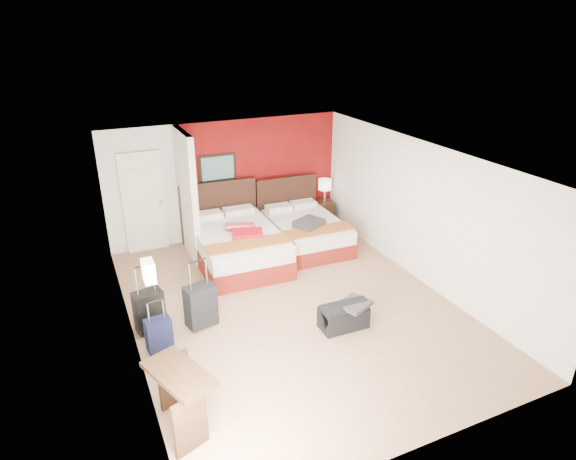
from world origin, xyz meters
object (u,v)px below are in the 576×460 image
suitcase_black (149,313)px  duffel_bag (343,317)px  bed_left (238,247)px  bed_right (306,233)px  suitcase_charcoal (201,307)px  suitcase_navy (159,336)px  table_lamp (325,191)px  red_suitcase_open (244,230)px  nightstand (324,213)px  desk (182,399)px

suitcase_black → duffel_bag: 2.94m
bed_left → bed_right: 1.55m
suitcase_black → suitcase_charcoal: (0.74, -0.19, 0.01)m
bed_right → suitcase_navy: bed_right is taller
suitcase_black → table_lamp: bearing=20.4°
bed_left → red_suitcase_open: bearing=-43.2°
bed_right → red_suitcase_open: (-1.45, -0.23, 0.42)m
bed_right → table_lamp: (0.91, 0.91, 0.52)m
nightstand → suitcase_black: suitcase_black is taller
table_lamp → duffel_bag: table_lamp is taller
suitcase_black → suitcase_charcoal: suitcase_charcoal is taller
desk → suitcase_navy: bearing=68.6°
nightstand → suitcase_black: bearing=-142.5°
table_lamp → duffel_bag: size_ratio=0.72×
suitcase_black → duffel_bag: (2.71, -1.13, -0.14)m
suitcase_charcoal → desk: (-0.74, -1.89, 0.05)m
bed_right → desk: bearing=-130.8°
bed_left → bed_right: bearing=6.5°
bed_left → red_suitcase_open: 0.40m
nightstand → duffel_bag: size_ratio=0.76×
table_lamp → suitcase_charcoal: bearing=-142.1°
red_suitcase_open → nightstand: red_suitcase_open is taller
nightstand → bed_left: bearing=-150.6°
desk → table_lamp: bearing=26.7°
suitcase_charcoal → bed_right: bearing=22.1°
bed_left → bed_right: bed_left is taller
red_suitcase_open → suitcase_charcoal: 2.20m
bed_right → desk: desk is taller
bed_right → red_suitcase_open: size_ratio=2.48×
bed_right → duffel_bag: size_ratio=2.63×
bed_right → table_lamp: table_lamp is taller
red_suitcase_open → desk: desk is taller
bed_left → suitcase_navy: (-1.93, -2.18, -0.08)m
bed_left → desk: bearing=-116.0°
suitcase_black → desk: desk is taller
bed_right → suitcase_charcoal: 3.39m
bed_left → duffel_bag: bearing=-73.0°
bed_left → suitcase_black: bearing=-138.6°
suitcase_charcoal → desk: bearing=-124.3°
suitcase_black → suitcase_navy: (0.03, -0.56, -0.07)m
duffel_bag → red_suitcase_open: bearing=105.3°
bed_right → suitcase_black: 3.92m
red_suitcase_open → nightstand: 2.65m
bed_right → suitcase_charcoal: (-2.77, -1.95, 0.05)m
suitcase_charcoal → duffel_bag: 2.19m
table_lamp → duffel_bag: bearing=-114.2°
duffel_bag → desk: bearing=-159.0°
suitcase_black → duffel_bag: suitcase_black is taller
red_suitcase_open → desk: 4.17m
red_suitcase_open → suitcase_navy: 2.95m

